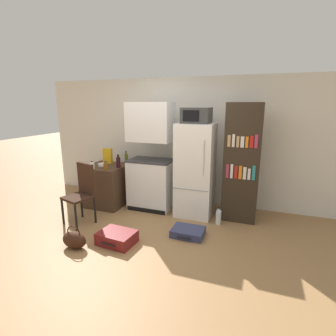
# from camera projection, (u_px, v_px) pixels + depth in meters

# --- Properties ---
(ground_plane) EXTENTS (24.00, 24.00, 0.00)m
(ground_plane) POSITION_uv_depth(u_px,v_px,m) (138.00, 245.00, 3.72)
(ground_plane) COLOR olive
(wall_back) EXTENTS (6.40, 0.10, 2.44)m
(wall_back) POSITION_uv_depth(u_px,v_px,m) (191.00, 142.00, 5.18)
(wall_back) COLOR silver
(wall_back) RESTS_ON ground_plane
(side_table) EXTENTS (0.74, 0.76, 0.78)m
(side_table) POSITION_uv_depth(u_px,v_px,m) (107.00, 185.00, 5.16)
(side_table) COLOR #422D1E
(side_table) RESTS_ON ground_plane
(kitchen_hutch) EXTENTS (0.82, 0.53, 1.98)m
(kitchen_hutch) POSITION_uv_depth(u_px,v_px,m) (151.00, 161.00, 4.85)
(kitchen_hutch) COLOR white
(kitchen_hutch) RESTS_ON ground_plane
(refrigerator) EXTENTS (0.63, 0.59, 1.63)m
(refrigerator) POSITION_uv_depth(u_px,v_px,m) (195.00, 171.00, 4.56)
(refrigerator) COLOR white
(refrigerator) RESTS_ON ground_plane
(microwave) EXTENTS (0.46, 0.41, 0.26)m
(microwave) POSITION_uv_depth(u_px,v_px,m) (197.00, 115.00, 4.34)
(microwave) COLOR #333333
(microwave) RESTS_ON refrigerator
(bookshelf) EXTENTS (0.57, 0.40, 1.97)m
(bookshelf) POSITION_uv_depth(u_px,v_px,m) (242.00, 163.00, 4.35)
(bookshelf) COLOR #2D2319
(bookshelf) RESTS_ON ground_plane
(bottle_wine_dark) EXTENTS (0.08, 0.08, 0.24)m
(bottle_wine_dark) POSITION_uv_depth(u_px,v_px,m) (118.00, 162.00, 4.90)
(bottle_wine_dark) COLOR black
(bottle_wine_dark) RESTS_ON side_table
(bottle_olive_oil) EXTENTS (0.06, 0.06, 0.26)m
(bottle_olive_oil) POSITION_uv_depth(u_px,v_px,m) (126.00, 159.00, 5.17)
(bottle_olive_oil) COLOR #566619
(bottle_olive_oil) RESTS_ON side_table
(bottle_milk_white) EXTENTS (0.08, 0.08, 0.14)m
(bottle_milk_white) POSITION_uv_depth(u_px,v_px,m) (92.00, 165.00, 4.83)
(bottle_milk_white) COLOR white
(bottle_milk_white) RESTS_ON side_table
(bottle_amber_beer) EXTENTS (0.08, 0.08, 0.15)m
(bottle_amber_beer) POSITION_uv_depth(u_px,v_px,m) (106.00, 166.00, 4.77)
(bottle_amber_beer) COLOR brown
(bottle_amber_beer) RESTS_ON side_table
(bowl) EXTENTS (0.17, 0.17, 0.05)m
(bowl) POSITION_uv_depth(u_px,v_px,m) (102.00, 165.00, 5.05)
(bowl) COLOR silver
(bowl) RESTS_ON side_table
(cereal_box) EXTENTS (0.19, 0.07, 0.30)m
(cereal_box) POSITION_uv_depth(u_px,v_px,m) (108.00, 156.00, 5.24)
(cereal_box) COLOR gold
(cereal_box) RESTS_ON side_table
(chair) EXTENTS (0.50, 0.50, 1.00)m
(chair) POSITION_uv_depth(u_px,v_px,m) (82.00, 189.00, 4.32)
(chair) COLOR black
(chair) RESTS_ON ground_plane
(suitcase_large_flat) EXTENTS (0.54, 0.44, 0.17)m
(suitcase_large_flat) POSITION_uv_depth(u_px,v_px,m) (117.00, 238.00, 3.74)
(suitcase_large_flat) COLOR maroon
(suitcase_large_flat) RESTS_ON ground_plane
(suitcase_small_flat) EXTENTS (0.48, 0.39, 0.11)m
(suitcase_small_flat) POSITION_uv_depth(u_px,v_px,m) (188.00, 232.00, 3.97)
(suitcase_small_flat) COLOR navy
(suitcase_small_flat) RESTS_ON ground_plane
(handbag) EXTENTS (0.36, 0.20, 0.33)m
(handbag) POSITION_uv_depth(u_px,v_px,m) (74.00, 240.00, 3.61)
(handbag) COLOR #33190F
(handbag) RESTS_ON ground_plane
(water_bottle_front) EXTENTS (0.09, 0.09, 0.30)m
(water_bottle_front) POSITION_uv_depth(u_px,v_px,m) (218.00, 217.00, 4.33)
(water_bottle_front) COLOR silver
(water_bottle_front) RESTS_ON ground_plane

